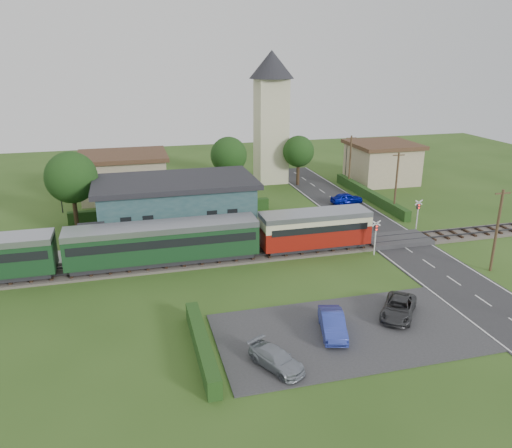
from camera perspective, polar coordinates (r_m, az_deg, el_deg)
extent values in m
plane|color=#2D4C19|center=(44.09, 5.66, -4.14)|extent=(120.00, 120.00, 0.00)
cube|color=#4C443D|center=(45.79, 4.81, -3.08)|extent=(76.00, 3.20, 0.20)
cube|color=#3F3F47|center=(45.04, 5.12, -3.04)|extent=(76.00, 0.08, 0.15)
cube|color=#3F3F47|center=(46.30, 4.52, -2.39)|extent=(76.00, 0.08, 0.15)
cube|color=#28282B|center=(48.29, 16.89, -2.77)|extent=(6.00, 70.00, 0.05)
cube|color=#333335|center=(33.70, 10.38, -12.08)|extent=(17.00, 9.00, 0.08)
cube|color=#333335|center=(49.81, 15.74, -1.74)|extent=(6.20, 3.40, 0.45)
cube|color=gray|center=(46.57, -8.22, -2.66)|extent=(30.00, 3.00, 0.45)
cube|color=beige|center=(45.99, -18.24, -1.84)|extent=(2.00, 2.00, 2.40)
cube|color=#232328|center=(45.57, -18.41, -0.34)|extent=(2.30, 2.30, 0.15)
cube|color=#264C52|center=(51.31, -9.12, 1.93)|extent=(15.00, 8.00, 4.80)
cube|color=#232328|center=(50.61, -9.27, 4.80)|extent=(16.00, 9.00, 0.50)
cube|color=#232328|center=(48.00, -8.54, -0.89)|extent=(1.20, 0.12, 2.20)
cube|color=black|center=(47.37, -14.63, 0.09)|extent=(1.00, 0.12, 1.20)
cube|color=black|center=(47.39, -12.22, 0.29)|extent=(1.00, 0.12, 1.20)
cube|color=black|center=(47.95, -5.05, 0.88)|extent=(1.00, 0.12, 1.20)
cube|color=black|center=(48.30, -2.72, 1.07)|extent=(1.00, 0.12, 1.20)
cube|color=#232328|center=(46.13, 6.67, -2.32)|extent=(9.00, 2.20, 0.50)
cube|color=maroon|center=(45.77, 6.71, -1.15)|extent=(10.00, 2.80, 1.80)
cube|color=beige|center=(45.36, 6.77, 0.33)|extent=(10.00, 2.82, 0.90)
cube|color=black|center=(45.47, 6.76, -0.09)|extent=(9.00, 2.88, 0.60)
cube|color=gray|center=(45.16, 6.81, 1.11)|extent=(10.00, 2.90, 0.45)
cube|color=#232328|center=(43.32, -10.40, -3.96)|extent=(15.20, 2.20, 0.50)
cube|color=#15391D|center=(42.77, -10.52, -2.11)|extent=(16.00, 2.80, 2.60)
cube|color=black|center=(42.63, -10.55, -1.60)|extent=(15.40, 2.86, 0.70)
cube|color=gray|center=(42.29, -10.63, -0.34)|extent=(16.00, 2.90, 0.50)
cube|color=beige|center=(69.48, 1.73, 10.51)|extent=(4.00, 4.00, 14.00)
cone|color=#232328|center=(68.74, 1.81, 17.79)|extent=(6.00, 6.00, 3.60)
cube|color=tan|center=(64.62, -14.87, 5.17)|extent=(10.00, 8.00, 5.00)
cube|color=#472D1E|center=(64.05, -15.08, 7.55)|extent=(10.80, 8.80, 0.50)
cube|color=tan|center=(72.37, 14.16, 6.67)|extent=(8.00, 8.00, 5.00)
cube|color=#472D1E|center=(71.86, 14.34, 8.81)|extent=(8.80, 8.80, 0.50)
cube|color=#193814|center=(31.00, -6.19, -13.63)|extent=(0.80, 9.00, 1.20)
cube|color=#193814|center=(63.28, 12.81, 3.26)|extent=(0.80, 18.00, 1.20)
cube|color=#193814|center=(56.11, -9.51, 1.52)|extent=(22.00, 0.80, 1.30)
cylinder|color=#332316|center=(54.38, -19.97, 1.61)|extent=(0.44, 0.44, 4.12)
sphere|color=#143311|center=(53.54, -20.36, 5.01)|extent=(5.20, 5.20, 5.20)
cylinder|color=#332316|center=(64.04, -3.09, 5.13)|extent=(0.44, 0.44, 3.85)
sphere|color=#143311|center=(63.36, -3.14, 7.86)|extent=(4.60, 4.60, 4.60)
cylinder|color=#332316|center=(68.57, 4.82, 5.90)|extent=(0.44, 0.44, 3.58)
sphere|color=#143311|center=(67.97, 4.88, 8.28)|extent=(4.20, 4.20, 4.20)
cylinder|color=#473321|center=(45.04, 25.80, -0.75)|extent=(0.22, 0.22, 7.00)
cube|color=#473321|center=(44.17, 26.39, 3.16)|extent=(1.40, 0.10, 0.10)
cylinder|color=#473321|center=(57.49, 15.72, 4.44)|extent=(0.22, 0.22, 7.00)
cube|color=#473321|center=(56.81, 16.01, 7.57)|extent=(1.40, 0.10, 0.10)
cylinder|color=#473321|center=(67.82, 10.69, 6.98)|extent=(0.22, 0.22, 7.00)
cube|color=#473321|center=(67.24, 10.86, 9.64)|extent=(1.40, 0.10, 0.10)
cylinder|color=silver|center=(45.72, 13.45, -1.70)|extent=(0.12, 0.12, 3.00)
cube|color=#232328|center=(45.35, 13.56, -0.40)|extent=(0.35, 0.18, 0.55)
sphere|color=#FF190C|center=(45.20, 13.64, -0.27)|extent=(0.14, 0.14, 0.14)
sphere|color=#FF190C|center=(45.30, 13.61, -0.63)|extent=(0.14, 0.14, 0.14)
cube|color=silver|center=(45.22, 13.60, 0.07)|extent=(0.84, 0.05, 0.55)
cube|color=silver|center=(45.22, 13.60, 0.07)|extent=(0.84, 0.05, 0.55)
cylinder|color=silver|center=(53.15, 17.95, 0.81)|extent=(0.12, 0.12, 3.00)
cube|color=#232328|center=(52.84, 18.07, 1.94)|extent=(0.35, 0.18, 0.55)
sphere|color=#FF190C|center=(52.70, 18.15, 2.06)|extent=(0.14, 0.14, 0.14)
sphere|color=#FF190C|center=(52.78, 18.12, 1.75)|extent=(0.14, 0.14, 0.14)
cube|color=silver|center=(52.73, 18.11, 2.36)|extent=(0.84, 0.05, 0.55)
cube|color=silver|center=(52.73, 18.11, 2.36)|extent=(0.84, 0.05, 0.55)
cylinder|color=#3F3F47|center=(60.24, -21.48, 3.49)|extent=(0.14, 0.14, 5.00)
sphere|color=orange|center=(59.68, -21.77, 5.80)|extent=(0.30, 0.30, 0.30)
cylinder|color=#3F3F47|center=(73.20, 10.27, 7.08)|extent=(0.14, 0.14, 5.00)
sphere|color=orange|center=(72.74, 10.39, 9.00)|extent=(0.30, 0.30, 0.30)
imported|color=#020B94|center=(60.84, 10.32, 2.91)|extent=(3.95, 1.77, 1.32)
imported|color=#2B3BA1|center=(33.04, 8.75, -11.21)|extent=(2.43, 4.36, 1.36)
imported|color=#8C939E|center=(29.65, 2.33, -15.14)|extent=(3.07, 4.09, 1.10)
imported|color=#323335|center=(36.03, 15.97, -9.19)|extent=(4.27, 4.65, 1.21)
imported|color=gray|center=(46.81, 0.81, -1.05)|extent=(0.56, 0.38, 1.51)
imported|color=gray|center=(45.35, -15.35, -2.36)|extent=(0.71, 0.86, 1.63)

